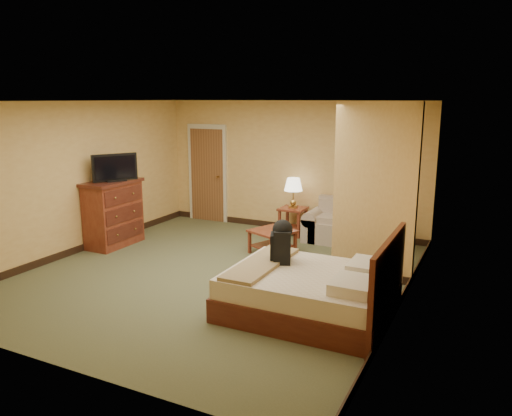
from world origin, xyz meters
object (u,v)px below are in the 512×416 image
Objects in this scene: bed at (314,292)px; dresser at (113,213)px; loveseat at (349,229)px; coffee_table at (272,237)px.

dresser is at bearing 163.79° from bed.
bed is (4.29, -1.25, -0.30)m from dresser.
loveseat is 0.81× the size of bed.
loveseat is at bearing 27.93° from dresser.
dresser reaches higher than bed.
loveseat is at bearing 98.40° from bed.
dresser is at bearing -163.95° from coffee_table.
loveseat is 1.89× the size of coffee_table.
loveseat is 1.35× the size of dresser.
loveseat is 4.33m from dresser.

